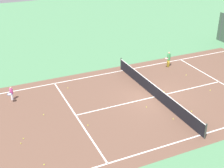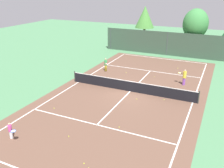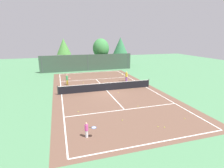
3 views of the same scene
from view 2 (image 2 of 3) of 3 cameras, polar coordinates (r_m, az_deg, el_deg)
The scene contains 22 objects.
ground_plane at distance 22.36m, azimuth 4.24°, elevation -1.73°, with size 80.00×80.00×0.00m, color #4C8456.
court_surface at distance 22.36m, azimuth 4.24°, elevation -1.73°, with size 13.00×25.00×0.01m.
tennis_net at distance 22.16m, azimuth 4.27°, elevation -0.52°, with size 11.90×0.10×1.10m.
perimeter_fence at distance 34.78m, azimuth 12.67°, elevation 9.12°, with size 18.00×0.12×3.20m.
tree_0 at distance 35.80m, azimuth 18.83°, elevation 13.05°, with size 3.36×3.66×6.21m.
tree_1 at distance 38.29m, azimuth 7.65°, elevation 15.12°, with size 2.84×2.84×6.23m.
player_0 at distance 27.51m, azimuth -1.46°, elevation 4.54°, with size 0.70×0.84×1.46m.
player_1 at distance 24.52m, azimuth 16.44°, elevation 1.57°, with size 0.90×0.63×1.55m.
player_2 at distance 16.69m, azimuth -22.52°, elevation -9.95°, with size 0.81×0.53×1.09m.
tennis_ball_0 at distance 13.61m, azimuth -5.47°, elevation -18.92°, with size 0.07×0.07×0.07m, color #CCE533.
tennis_ball_1 at distance 27.16m, azimuth 3.33°, elevation 2.68°, with size 0.07×0.07×0.07m, color #CCE533.
tennis_ball_2 at distance 23.47m, azimuth 4.29°, elevation -0.48°, with size 0.07×0.07×0.07m, color #CCE533.
tennis_ball_3 at distance 26.22m, azimuth 9.81°, elevation 1.68°, with size 0.07×0.07×0.07m, color #CCE533.
tennis_ball_4 at distance 19.77m, azimuth -13.30°, elevation -5.48°, with size 0.07×0.07×0.07m, color #CCE533.
tennis_ball_5 at distance 21.10m, azimuth 12.04°, elevation -3.57°, with size 0.07×0.07×0.07m, color #CCE533.
tennis_ball_6 at distance 16.83m, azimuth 1.69°, elevation -9.98°, with size 0.07×0.07×0.07m, color #CCE533.
tennis_ball_7 at distance 29.63m, azimuth 15.04°, elevation 3.60°, with size 0.07×0.07×0.07m, color #CCE533.
tennis_ball_9 at distance 20.85m, azimuth 5.76°, elevation -3.49°, with size 0.07×0.07×0.07m, color #CCE533.
tennis_ball_10 at distance 13.93m, azimuth -6.53°, elevation -17.86°, with size 0.07×0.07×0.07m, color #CCE533.
tennis_ball_11 at distance 30.07m, azimuth 20.17°, elevation 3.25°, with size 0.07×0.07×0.07m, color #CCE533.
tennis_ball_12 at distance 22.73m, azimuth 12.38°, elevation -1.72°, with size 0.07×0.07×0.07m, color #CCE533.
tennis_ball_13 at distance 16.14m, azimuth -10.04°, elevation -11.89°, with size 0.07×0.07×0.07m, color #CCE533.
Camera 2 is at (7.10, -19.26, 8.87)m, focal length 39.34 mm.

